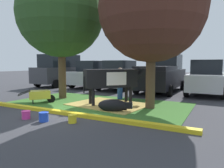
% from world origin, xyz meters
% --- Properties ---
extents(ground_plane, '(80.00, 80.00, 0.00)m').
position_xyz_m(ground_plane, '(0.00, 0.00, 0.00)').
color(ground_plane, '#38383D').
extents(grass_island, '(7.88, 4.17, 0.02)m').
position_xyz_m(grass_island, '(0.16, 1.96, 0.01)').
color(grass_island, '#386B28').
rests_on(grass_island, ground).
extents(curb_yellow, '(9.08, 0.24, 0.12)m').
position_xyz_m(curb_yellow, '(0.16, -0.27, 0.06)').
color(curb_yellow, yellow).
rests_on(curb_yellow, ground).
extents(hay_bedding, '(3.53, 2.86, 0.04)m').
position_xyz_m(hay_bedding, '(0.75, 1.96, 0.03)').
color(hay_bedding, tan).
rests_on(hay_bedding, ground).
extents(shade_tree_left, '(4.34, 4.34, 6.45)m').
position_xyz_m(shade_tree_left, '(-2.22, 2.38, 4.27)').
color(shade_tree_left, '#4C3823').
rests_on(shade_tree_left, ground).
extents(shade_tree_right, '(4.16, 4.16, 6.01)m').
position_xyz_m(shade_tree_right, '(2.55, 2.14, 3.92)').
color(shade_tree_right, '#4C3823').
rests_on(shade_tree_right, ground).
extents(cow_holstein, '(2.40, 2.56, 1.60)m').
position_xyz_m(cow_holstein, '(0.80, 2.24, 1.15)').
color(cow_holstein, black).
rests_on(cow_holstein, ground).
extents(calf_lying, '(1.33, 0.81, 0.48)m').
position_xyz_m(calf_lying, '(1.52, 0.91, 0.24)').
color(calf_lying, black).
rests_on(calf_lying, ground).
extents(person_handler, '(0.53, 0.34, 1.61)m').
position_xyz_m(person_handler, '(0.53, 3.53, 0.86)').
color(person_handler, '#23478C').
rests_on(person_handler, ground).
extents(wheelbarrow, '(1.28, 1.42, 0.63)m').
position_xyz_m(wheelbarrow, '(-2.22, 0.87, 0.39)').
color(wheelbarrow, gold).
rests_on(wheelbarrow, ground).
extents(bucket_pink, '(0.29, 0.29, 0.27)m').
position_xyz_m(bucket_pink, '(-0.55, -1.32, 0.14)').
color(bucket_pink, '#EA3893').
rests_on(bucket_pink, ground).
extents(bucket_blue, '(0.31, 0.31, 0.30)m').
position_xyz_m(bucket_blue, '(0.20, -1.28, 0.16)').
color(bucket_blue, blue).
rests_on(bucket_blue, ground).
extents(bucket_yellow, '(0.28, 0.28, 0.26)m').
position_xyz_m(bucket_yellow, '(1.08, -0.98, 0.14)').
color(bucket_yellow, yellow).
rests_on(bucket_yellow, ground).
extents(suv_dark_grey, '(2.21, 4.64, 2.52)m').
position_xyz_m(suv_dark_grey, '(-6.62, 7.14, 1.27)').
color(suv_dark_grey, '#3D3D42').
rests_on(suv_dark_grey, ground).
extents(sedan_red, '(2.10, 4.44, 2.02)m').
position_xyz_m(sedan_red, '(-3.78, 7.64, 0.98)').
color(sedan_red, '#B7B7BC').
rests_on(sedan_red, ground).
extents(hatchback_white, '(2.10, 4.44, 2.02)m').
position_xyz_m(hatchback_white, '(-1.36, 7.42, 0.98)').
color(hatchback_white, silver).
rests_on(hatchback_white, ground).
extents(pickup_truck_maroon, '(2.32, 5.45, 2.42)m').
position_xyz_m(pickup_truck_maroon, '(1.62, 7.49, 1.11)').
color(pickup_truck_maroon, black).
rests_on(pickup_truck_maroon, ground).
extents(sedan_silver, '(2.10, 4.44, 2.02)m').
position_xyz_m(sedan_silver, '(4.31, 7.40, 0.98)').
color(sedan_silver, silver).
rests_on(sedan_silver, ground).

